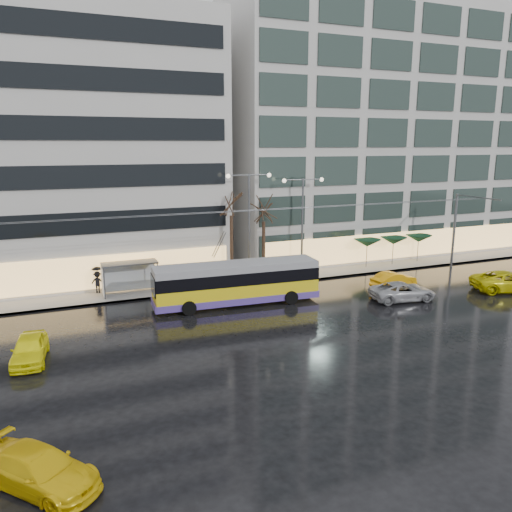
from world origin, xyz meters
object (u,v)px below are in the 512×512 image
trolleybus (237,284)px  bus_shelter (124,271)px  street_lamp_near (249,212)px  taxi_a (30,349)px

trolleybus → bus_shelter: trolleybus is taller
trolleybus → street_lamp_near: size_ratio=1.35×
street_lamp_near → taxi_a: street_lamp_near is taller
taxi_a → bus_shelter: bearing=63.2°
taxi_a → street_lamp_near: bearing=37.1°
bus_shelter → street_lamp_near: bearing=0.6°
trolleybus → taxi_a: 14.68m
street_lamp_near → taxi_a: (-16.87, -10.50, -5.27)m
trolleybus → taxi_a: (-13.76, -5.06, -0.80)m
bus_shelter → street_lamp_near: size_ratio=0.47×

